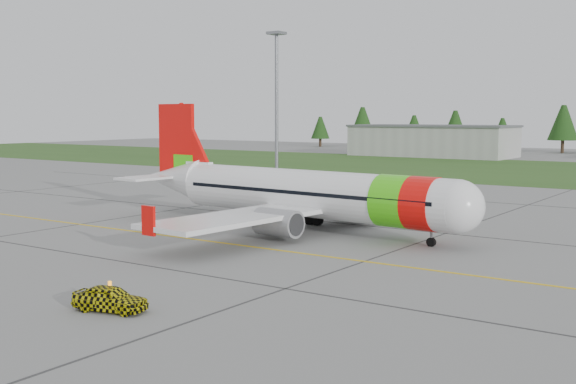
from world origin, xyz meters
The scene contains 8 objects.
ground centered at (0.00, 0.00, 0.00)m, with size 320.00×320.00×0.00m, color gray.
aircraft centered at (0.78, 15.53, 2.70)m, with size 30.91×28.56×9.36m.
follow_me_car centered at (6.08, -7.60, 1.67)m, with size 1.34×1.14×3.34m, color yellow.
service_van centered at (-35.21, 46.89, 2.23)m, with size 1.55×1.47×4.45m, color silver.
grass_strip centered at (0.00, 82.00, 0.01)m, with size 320.00×50.00×0.03m, color #30561E.
taxi_guideline centered at (0.00, 8.00, 0.01)m, with size 120.00×0.25×0.02m, color gold.
hangar_west centered at (-30.00, 110.00, 3.00)m, with size 32.00×14.00×6.00m, color #A8A8A3.
floodlight_mast centered at (-32.00, 58.00, 10.00)m, with size 0.50×0.50×20.00m, color slate.
Camera 1 is at (29.68, -28.23, 8.44)m, focal length 45.00 mm.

